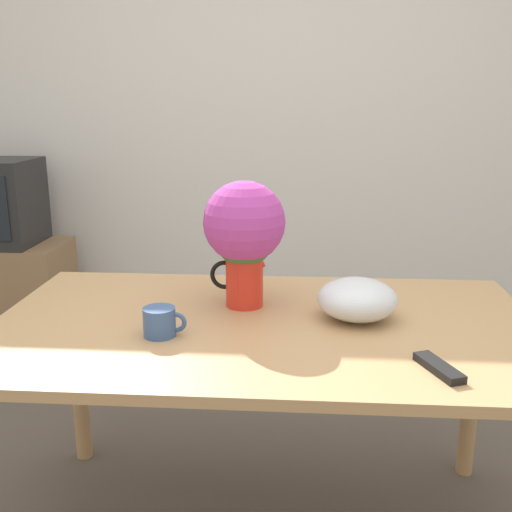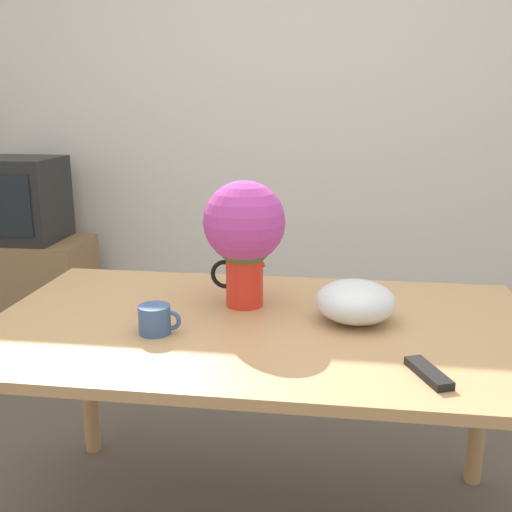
% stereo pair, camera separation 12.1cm
% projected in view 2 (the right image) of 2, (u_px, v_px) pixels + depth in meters
% --- Properties ---
extents(wall_back, '(8.00, 0.05, 2.60)m').
position_uv_depth(wall_back, '(300.00, 113.00, 3.40)').
color(wall_back, silver).
rests_on(wall_back, ground_plane).
extents(table, '(1.60, 0.93, 0.75)m').
position_uv_depth(table, '(262.00, 349.00, 1.77)').
color(table, tan).
rests_on(table, ground_plane).
extents(flower_vase, '(0.25, 0.25, 0.40)m').
position_uv_depth(flower_vase, '(244.00, 232.00, 1.83)').
color(flower_vase, red).
rests_on(flower_vase, table).
extents(coffee_mug, '(0.12, 0.09, 0.08)m').
position_uv_depth(coffee_mug, '(156.00, 320.00, 1.66)').
color(coffee_mug, '#385689').
rests_on(coffee_mug, table).
extents(white_bowl, '(0.24, 0.24, 0.12)m').
position_uv_depth(white_bowl, '(355.00, 301.00, 1.74)').
color(white_bowl, silver).
rests_on(white_bowl, table).
extents(remote_control, '(0.10, 0.16, 0.02)m').
position_uv_depth(remote_control, '(428.00, 373.00, 1.40)').
color(remote_control, black).
rests_on(remote_control, table).
extents(tv_stand, '(0.70, 0.42, 0.60)m').
position_uv_depth(tv_stand, '(30.00, 290.00, 3.49)').
color(tv_stand, '#8E6B47').
rests_on(tv_stand, ground_plane).
extents(tv_set, '(0.43, 0.41, 0.46)m').
position_uv_depth(tv_set, '(21.00, 199.00, 3.35)').
color(tv_set, black).
rests_on(tv_set, tv_stand).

